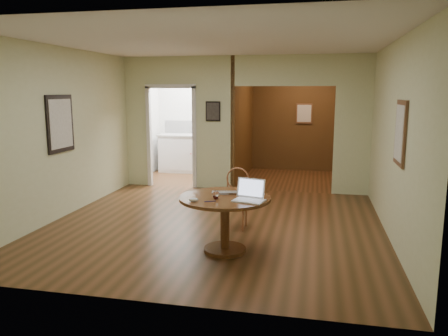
% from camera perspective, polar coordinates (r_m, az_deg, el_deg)
% --- Properties ---
extents(floor, '(5.00, 5.00, 0.00)m').
position_cam_1_polar(floor, '(6.66, -1.31, -7.50)').
color(floor, '#3F2812').
rests_on(floor, ground).
extents(room_shell, '(5.20, 7.50, 5.00)m').
position_cam_1_polar(room_shell, '(9.51, 0.20, 5.69)').
color(room_shell, white).
rests_on(room_shell, ground).
extents(dining_table, '(1.14, 1.14, 0.71)m').
position_cam_1_polar(dining_table, '(5.48, 0.12, -5.64)').
color(dining_table, brown).
rests_on(dining_table, ground).
extents(chair, '(0.38, 0.38, 0.89)m').
position_cam_1_polar(chair, '(6.47, 1.65, -3.50)').
color(chair, '#AD623D').
rests_on(chair, ground).
extents(open_laptop, '(0.40, 0.38, 0.25)m').
position_cam_1_polar(open_laptop, '(5.26, 3.39, -3.50)').
color(open_laptop, white).
rests_on(open_laptop, dining_table).
extents(closed_laptop, '(0.36, 0.27, 0.03)m').
position_cam_1_polar(closed_laptop, '(5.54, 0.06, -3.35)').
color(closed_laptop, '#B1B0B5').
rests_on(closed_laptop, dining_table).
extents(mouse, '(0.12, 0.08, 0.05)m').
position_cam_1_polar(mouse, '(5.20, -4.00, -4.16)').
color(mouse, white).
rests_on(mouse, dining_table).
extents(wine_glass, '(0.09, 0.09, 0.10)m').
position_cam_1_polar(wine_glass, '(5.32, -1.07, -3.53)').
color(wine_glass, white).
rests_on(wine_glass, dining_table).
extents(pen, '(0.13, 0.06, 0.01)m').
position_cam_1_polar(pen, '(5.19, -1.84, -4.37)').
color(pen, '#0C1155').
rests_on(pen, dining_table).
extents(kitchen_cabinet, '(2.06, 0.60, 0.94)m').
position_cam_1_polar(kitchen_cabinet, '(10.87, -3.16, 1.91)').
color(kitchen_cabinet, white).
rests_on(kitchen_cabinet, ground).
extents(grocery_bag, '(0.33, 0.31, 0.27)m').
position_cam_1_polar(grocery_bag, '(10.74, -1.95, 5.06)').
color(grocery_bag, beige).
rests_on(grocery_bag, kitchen_cabinet).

